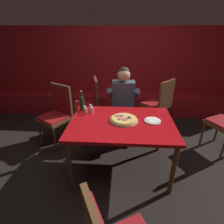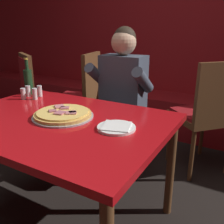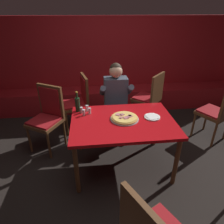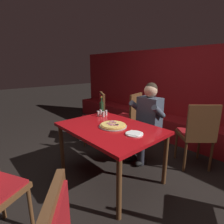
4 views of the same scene
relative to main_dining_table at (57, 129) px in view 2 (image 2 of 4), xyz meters
The scene contains 15 objects.
ground_plane 0.67m from the main_dining_table, ahead, with size 24.00×24.00×0.00m, color black.
booth_wall_panel 2.20m from the main_dining_table, 90.00° to the left, with size 6.80×0.16×1.90m, color maroon.
booth_bench 1.91m from the main_dining_table, 90.00° to the left, with size 6.46×0.48×0.46m, color maroon.
main_dining_table is the anchor object (origin of this frame).
pizza 0.10m from the main_dining_table, 52.34° to the left, with size 0.37×0.37×0.05m.
plate_white_paper 0.41m from the main_dining_table, ahead, with size 0.21×0.21×0.02m.
beer_bottle 0.70m from the main_dining_table, 150.57° to the left, with size 0.07×0.07×0.29m.
shaker_black_pepper 0.61m from the main_dining_table, 153.01° to the left, with size 0.04×0.04×0.09m.
shaker_red_pepper_flakes 0.57m from the main_dining_table, 144.93° to the left, with size 0.04×0.04×0.09m.
shaker_oregano 0.55m from the main_dining_table, 158.83° to the left, with size 0.04×0.04×0.09m.
shaker_parmesan 0.50m from the main_dining_table, 150.91° to the left, with size 0.04×0.04×0.09m.
diner_seated_blue_shirt 0.77m from the main_dining_table, 88.99° to the left, with size 0.53×0.53×1.27m.
dining_chair_by_booth 1.31m from the main_dining_table, 57.69° to the left, with size 0.62×0.62×1.02m.
dining_chair_far_left 1.25m from the main_dining_table, 119.50° to the left, with size 0.53×0.53×1.01m.
dining_chair_near_right 1.23m from the main_dining_table, 151.10° to the left, with size 0.60×0.60×1.01m.
Camera 2 is at (1.00, -1.06, 1.26)m, focal length 40.00 mm.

